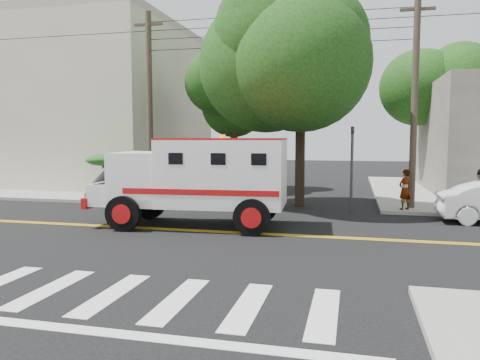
# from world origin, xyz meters

# --- Properties ---
(ground) EXTENTS (100.00, 100.00, 0.00)m
(ground) POSITION_xyz_m (0.00, 0.00, 0.00)
(ground) COLOR black
(ground) RESTS_ON ground
(sidewalk_nw) EXTENTS (17.00, 17.00, 0.15)m
(sidewalk_nw) POSITION_xyz_m (-13.50, 13.50, 0.07)
(sidewalk_nw) COLOR gray
(sidewalk_nw) RESTS_ON ground
(building_left) EXTENTS (16.00, 14.00, 10.00)m
(building_left) POSITION_xyz_m (-15.50, 15.00, 5.15)
(building_left) COLOR #C0B79D
(building_left) RESTS_ON sidewalk_nw
(utility_pole_left) EXTENTS (0.28, 0.28, 9.00)m
(utility_pole_left) POSITION_xyz_m (-5.60, 6.00, 4.50)
(utility_pole_left) COLOR #382D23
(utility_pole_left) RESTS_ON ground
(utility_pole_right) EXTENTS (0.28, 0.28, 9.00)m
(utility_pole_right) POSITION_xyz_m (6.30, 6.20, 4.50)
(utility_pole_right) COLOR #382D23
(utility_pole_right) RESTS_ON ground
(tree_main) EXTENTS (6.08, 5.70, 9.85)m
(tree_main) POSITION_xyz_m (1.94, 6.21, 7.20)
(tree_main) COLOR black
(tree_main) RESTS_ON ground
(tree_left) EXTENTS (4.48, 4.20, 7.70)m
(tree_left) POSITION_xyz_m (-2.68, 11.79, 5.73)
(tree_left) COLOR black
(tree_left) RESTS_ON ground
(tree_right) EXTENTS (4.80, 4.50, 8.20)m
(tree_right) POSITION_xyz_m (8.84, 15.77, 6.09)
(tree_right) COLOR black
(tree_right) RESTS_ON ground
(traffic_signal) EXTENTS (0.15, 0.18, 3.60)m
(traffic_signal) POSITION_xyz_m (3.80, 5.60, 2.23)
(traffic_signal) COLOR #3F3F42
(traffic_signal) RESTS_ON ground
(accessibility_sign) EXTENTS (0.45, 0.10, 2.02)m
(accessibility_sign) POSITION_xyz_m (-6.20, 6.17, 1.37)
(accessibility_sign) COLOR #3F3F42
(accessibility_sign) RESTS_ON ground
(palm_planter) EXTENTS (3.52, 2.63, 2.36)m
(palm_planter) POSITION_xyz_m (-7.44, 6.62, 1.65)
(palm_planter) COLOR #1E3314
(palm_planter) RESTS_ON sidewalk_nw
(armored_truck) EXTENTS (7.00, 3.16, 3.12)m
(armored_truck) POSITION_xyz_m (-1.42, 0.76, 1.77)
(armored_truck) COLOR white
(armored_truck) RESTS_ON ground
(pedestrian_a) EXTENTS (0.72, 0.71, 1.68)m
(pedestrian_a) POSITION_xyz_m (5.95, 5.50, 0.99)
(pedestrian_a) COLOR gray
(pedestrian_a) RESTS_ON sidewalk_ne
(pedestrian_b) EXTENTS (1.07, 1.03, 1.74)m
(pedestrian_b) POSITION_xyz_m (8.80, 5.50, 1.02)
(pedestrian_b) COLOR gray
(pedestrian_b) RESTS_ON sidewalk_ne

